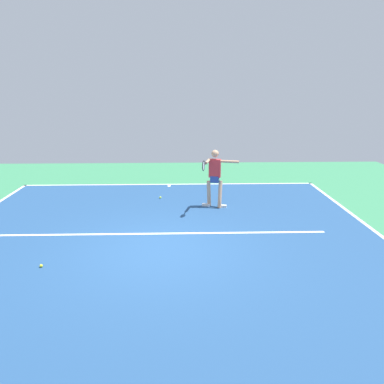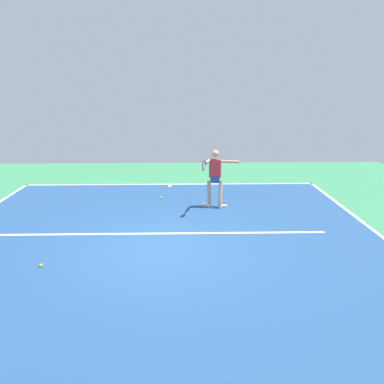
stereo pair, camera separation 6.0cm
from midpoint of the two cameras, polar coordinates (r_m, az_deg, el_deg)
name	(u,v)px [view 2 (the right image)]	position (r m, az deg, el deg)	size (l,w,h in m)	color
ground_plane	(161,249)	(8.57, -4.44, -8.64)	(19.92, 19.92, 0.00)	#388456
court_surface	(161,249)	(8.57, -4.44, -8.62)	(10.76, 11.75, 0.00)	navy
court_line_baseline_near	(170,184)	(14.08, -3.22, 1.18)	(10.76, 0.10, 0.01)	white
court_line_service	(164,233)	(9.43, -4.15, -6.28)	(8.07, 0.10, 0.01)	white
court_line_centre_mark	(170,186)	(13.89, -3.25, 0.98)	(0.10, 0.30, 0.01)	white
tennis_player	(215,175)	(11.17, 3.67, 2.63)	(1.13, 1.16, 1.75)	tan
tennis_ball_by_baseline	(41,265)	(8.33, -21.74, -10.28)	(0.07, 0.07, 0.07)	yellow
tennis_ball_near_service_line	(161,197)	(12.32, -4.60, -0.82)	(0.07, 0.07, 0.07)	#C6E53D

